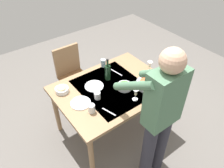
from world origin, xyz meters
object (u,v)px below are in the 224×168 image
water_cup_near_right (103,63)px  side_bowl_bread (62,90)px  wine_glass_right (136,93)px  serving_bowl_pasta (148,84)px  wine_bottle (108,72)px  dining_table (112,92)px  chair_near (71,72)px  dinner_plate_near (81,103)px  wine_glass_left (150,65)px  water_cup_far_left (92,108)px  dinner_plate_far (94,86)px  water_cup_near_left (97,95)px  person_server (160,114)px  side_bowl_salad (124,86)px

water_cup_near_right → side_bowl_bread: 0.71m
wine_glass_right → serving_bowl_pasta: 0.31m
wine_bottle → serving_bowl_pasta: 0.52m
dining_table → wine_bottle: bearing=-108.2°
chair_near → serving_bowl_pasta: size_ratio=3.03×
wine_glass_right → dinner_plate_near: bearing=-30.9°
wine_glass_left → water_cup_far_left: (1.01, 0.16, -0.05)m
dinner_plate_near → dinner_plate_far: 0.32m
wine_bottle → water_cup_near_right: 0.30m
water_cup_far_left → serving_bowl_pasta: 0.79m
wine_glass_left → side_bowl_bread: (1.12, -0.32, -0.07)m
wine_glass_left → dinner_plate_near: (1.05, -0.02, -0.10)m
wine_glass_right → chair_near: bearing=-81.1°
water_cup_near_left → dinner_plate_far: size_ratio=0.38×
wine_glass_right → side_bowl_bread: (0.61, -0.62, -0.07)m
wine_glass_left → wine_glass_right: size_ratio=1.00×
wine_glass_left → wine_glass_right: same height
person_server → water_cup_far_left: bearing=-53.7°
chair_near → water_cup_near_right: chair_near is taller
water_cup_far_left → serving_bowl_pasta: size_ratio=0.33×
water_cup_near_right → side_bowl_salad: 0.54m
water_cup_far_left → dinner_plate_near: 0.19m
water_cup_near_left → wine_glass_left: bearing=-178.3°
chair_near → person_server: person_server is taller
water_cup_far_left → dining_table: bearing=-154.9°
serving_bowl_pasta → person_server: bearing=54.4°
chair_near → side_bowl_salad: chair_near is taller
chair_near → wine_glass_left: size_ratio=6.03×
wine_bottle → dinner_plate_far: 0.25m
water_cup_near_right → water_cup_far_left: 0.86m
serving_bowl_pasta → side_bowl_salad: bearing=-29.3°
wine_glass_right → dinner_plate_near: wine_glass_right is taller
water_cup_far_left → side_bowl_salad: bearing=-170.3°
wine_glass_left → wine_glass_right: (0.51, 0.30, 0.00)m
wine_bottle → person_server: bearing=86.6°
wine_bottle → side_bowl_salad: wine_bottle is taller
water_cup_near_right → side_bowl_bread: size_ratio=0.68×
dining_table → serving_bowl_pasta: bearing=145.6°
dinner_plate_near → water_cup_near_right: bearing=-144.6°
serving_bowl_pasta → dinner_plate_near: (0.82, -0.24, -0.03)m
wine_glass_right → water_cup_near_left: wine_glass_right is taller
serving_bowl_pasta → side_bowl_bread: bearing=-31.2°
dining_table → serving_bowl_pasta: size_ratio=4.51×
water_cup_far_left → wine_bottle: bearing=-142.8°
water_cup_far_left → dinner_plate_near: water_cup_far_left is taller
chair_near → dinner_plate_near: bearing=69.2°
side_bowl_salad → dinner_plate_far: bearing=-41.7°
dining_table → wine_glass_right: size_ratio=8.95×
chair_near → dinner_plate_far: (0.06, 0.75, 0.25)m
dinner_plate_far → serving_bowl_pasta: bearing=143.8°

